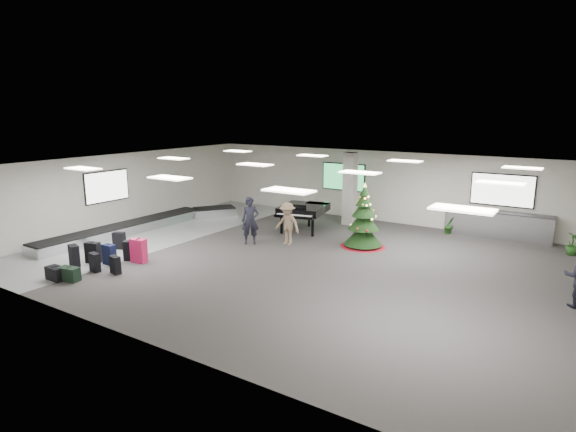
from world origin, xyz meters
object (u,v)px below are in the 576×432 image
Objects in this scene: christmas_tree at (363,225)px; traveler_a at (250,221)px; pink_suitcase at (139,251)px; traveler_b at (287,224)px; baggage_carousel at (145,225)px; service_counter at (498,225)px; potted_plant_left at (449,225)px; potted_plant_right at (573,244)px; grand_piano at (303,210)px.

christmas_tree is 1.34× the size of traveler_a.
pink_suitcase is at bearing -133.26° from christmas_tree.
traveler_a is 1.11× the size of traveler_b.
pink_suitcase is 0.46× the size of traveler_a.
pink_suitcase is at bearing -43.21° from baggage_carousel.
baggage_carousel is 14.50m from service_counter.
traveler_b is (-6.50, -5.35, 0.27)m from service_counter.
traveler_a reaches higher than potted_plant_left.
baggage_carousel is 11.67× the size of pink_suitcase.
service_counter is 9.81m from traveler_a.
christmas_tree is 7.31m from potted_plant_right.
baggage_carousel is 6.75m from grand_piano.
christmas_tree is (8.87, 2.70, 0.62)m from baggage_carousel.
christmas_tree is 4.26m from traveler_a.
service_counter is at bearing 159.26° from potted_plant_right.
baggage_carousel is at bearing -150.02° from potted_plant_left.
traveler_b is 6.86m from potted_plant_left.
pink_suitcase is (-9.48, -9.89, -0.14)m from service_counter.
potted_plant_left is (2.18, 3.67, -0.47)m from christmas_tree.
service_counter is at bearing 27.67° from baggage_carousel.
potted_plant_right is (4.46, -0.64, 0.04)m from potted_plant_left.
traveler_a is 8.22m from potted_plant_left.
service_counter reaches higher than potted_plant_left.
potted_plant_left is (-1.80, -0.36, -0.19)m from service_counter.
service_counter reaches higher than pink_suitcase.
christmas_tree reaches higher than baggage_carousel.
traveler_b is at bearing -154.65° from potted_plant_right.
grand_piano is 10.03m from potted_plant_right.
pink_suitcase is 1.05× the size of potted_plant_right.
service_counter is 1.60× the size of grand_piano.
grand_piano reaches higher than baggage_carousel.
traveler_b is at bearing -140.55° from service_counter.
potted_plant_left is 0.90× the size of potted_plant_right.
grand_piano is 6.06m from potted_plant_left.
service_counter is 5.67m from christmas_tree.
potted_plant_left is (5.31, 2.87, -0.55)m from grand_piano.
traveler_a is (5.11, 0.71, 0.69)m from baggage_carousel.
grand_piano is at bearing 108.42° from traveler_b.
pink_suitcase is at bearing -128.91° from potted_plant_left.
traveler_a reaches higher than grand_piano.
potted_plant_left is at bearing 59.29° from christmas_tree.
grand_piano is 1.40× the size of traveler_a.
service_counter is at bearing 12.30° from grand_piano.
traveler_b is at bearing 48.21° from pink_suitcase.
pink_suitcase is (3.36, -3.15, 0.19)m from baggage_carousel.
traveler_b reaches higher than baggage_carousel.
traveler_a is at bearing 7.88° from baggage_carousel.
potted_plant_right is at bearing 27.62° from traveler_b.
service_counter is 5.67× the size of potted_plant_left.
service_counter is at bearing 1.36° from traveler_a.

